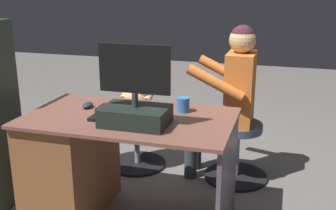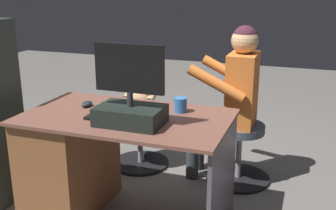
% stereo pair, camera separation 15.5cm
% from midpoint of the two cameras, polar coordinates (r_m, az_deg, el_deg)
% --- Properties ---
extents(ground_plane, '(10.00, 10.00, 0.00)m').
position_cam_midpoint_polar(ground_plane, '(3.20, -3.53, -11.40)').
color(ground_plane, '#64605C').
extents(desk, '(1.28, 0.74, 0.71)m').
position_cam_midpoint_polar(desk, '(2.81, -13.19, -7.42)').
color(desk, brown).
rests_on(desk, ground_plane).
extents(monitor, '(0.41, 0.26, 0.46)m').
position_cam_midpoint_polar(monitor, '(2.37, -6.42, -0.04)').
color(monitor, black).
rests_on(monitor, desk).
extents(keyboard, '(0.42, 0.14, 0.02)m').
position_cam_midpoint_polar(keyboard, '(2.64, -6.96, -0.65)').
color(keyboard, black).
rests_on(keyboard, desk).
extents(computer_mouse, '(0.06, 0.10, 0.04)m').
position_cam_midpoint_polar(computer_mouse, '(2.75, -12.56, -0.04)').
color(computer_mouse, '#1C2831').
rests_on(computer_mouse, desk).
extents(cup, '(0.08, 0.08, 0.09)m').
position_cam_midpoint_polar(cup, '(2.60, 0.37, 0.02)').
color(cup, '#3372BF').
rests_on(cup, desk).
extents(tv_remote, '(0.05, 0.15, 0.02)m').
position_cam_midpoint_polar(tv_remote, '(2.55, -11.63, -1.57)').
color(tv_remote, black).
rests_on(tv_remote, desk).
extents(notebook_binder, '(0.26, 0.33, 0.02)m').
position_cam_midpoint_polar(notebook_binder, '(2.49, -5.21, -1.62)').
color(notebook_binder, beige).
rests_on(notebook_binder, desk).
extents(office_chair_teddy, '(0.48, 0.48, 0.46)m').
position_cam_midpoint_polar(office_chair_teddy, '(3.48, -5.59, -4.26)').
color(office_chair_teddy, black).
rests_on(office_chair_teddy, ground_plane).
extents(teddy_bear, '(0.26, 0.26, 0.38)m').
position_cam_midpoint_polar(teddy_bear, '(3.38, -5.68, 1.62)').
color(teddy_bear, '#DDAD7E').
rests_on(teddy_bear, office_chair_teddy).
extents(visitor_chair, '(0.50, 0.50, 0.46)m').
position_cam_midpoint_polar(visitor_chair, '(3.28, 8.11, -5.95)').
color(visitor_chair, black).
rests_on(visitor_chair, ground_plane).
extents(person, '(0.50, 0.47, 1.21)m').
position_cam_midpoint_polar(person, '(3.14, 7.08, 1.97)').
color(person, orange).
rests_on(person, ground_plane).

